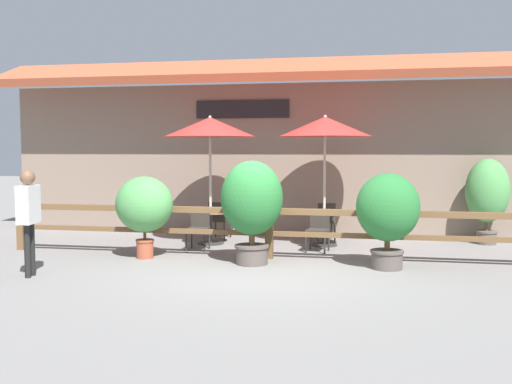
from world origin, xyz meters
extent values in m
plane|color=slate|center=(0.00, 0.00, 0.00)|extent=(60.00, 60.00, 0.00)
cube|color=gray|center=(0.00, 4.20, 1.80)|extent=(14.00, 0.40, 3.60)
cube|color=#B25133|center=(0.00, 3.65, 3.88)|extent=(14.28, 1.48, 0.70)
cube|color=black|center=(-1.14, 3.97, 3.00)|extent=(2.25, 0.04, 0.42)
cube|color=brown|center=(0.00, 1.05, 0.89)|extent=(10.40, 0.14, 0.11)
cube|color=brown|center=(0.00, 1.05, 0.47)|extent=(10.40, 0.10, 0.09)
cube|color=brown|center=(-5.13, 1.05, 0.47)|extent=(0.14, 0.14, 0.95)
cube|color=brown|center=(0.00, 1.05, 0.47)|extent=(0.14, 0.14, 0.95)
cylinder|color=#B7B2A8|center=(-1.52, 2.46, 1.19)|extent=(0.06, 0.06, 2.38)
cone|color=red|center=(-1.52, 2.46, 2.52)|extent=(1.95, 1.95, 0.42)
sphere|color=#B2ADA3|center=(-1.52, 2.46, 2.73)|extent=(0.07, 0.07, 0.07)
cylinder|color=olive|center=(-1.52, 2.46, 0.72)|extent=(1.01, 1.01, 0.05)
cylinder|color=#333333|center=(-1.52, 2.46, 0.35)|extent=(0.07, 0.07, 0.69)
cylinder|color=#333333|center=(-1.52, 2.46, 0.01)|extent=(0.56, 0.56, 0.03)
cube|color=#332D28|center=(-1.57, 1.67, 0.43)|extent=(0.42, 0.42, 0.05)
cube|color=#332D28|center=(-1.57, 1.86, 0.65)|extent=(0.40, 0.04, 0.40)
cylinder|color=#2D2D2D|center=(-1.76, 1.48, 0.20)|extent=(0.04, 0.04, 0.40)
cylinder|color=#2D2D2D|center=(-1.38, 1.48, 0.20)|extent=(0.04, 0.04, 0.40)
cylinder|color=#2D2D2D|center=(-1.76, 1.86, 0.20)|extent=(0.04, 0.04, 0.40)
cylinder|color=#2D2D2D|center=(-1.38, 1.86, 0.20)|extent=(0.04, 0.04, 0.40)
cube|color=#332D28|center=(-1.51, 3.24, 0.43)|extent=(0.48, 0.48, 0.05)
cube|color=#332D28|center=(-1.54, 3.05, 0.65)|extent=(0.40, 0.10, 0.40)
cylinder|color=#2D2D2D|center=(-1.30, 3.40, 0.20)|extent=(0.04, 0.04, 0.40)
cylinder|color=#2D2D2D|center=(-1.67, 3.46, 0.20)|extent=(0.04, 0.04, 0.40)
cylinder|color=#2D2D2D|center=(-1.36, 3.02, 0.20)|extent=(0.04, 0.04, 0.40)
cylinder|color=#2D2D2D|center=(-1.73, 3.08, 0.20)|extent=(0.04, 0.04, 0.40)
cylinder|color=#B7B2A8|center=(0.91, 2.69, 1.19)|extent=(0.06, 0.06, 2.38)
cone|color=red|center=(0.91, 2.69, 2.52)|extent=(1.95, 1.95, 0.42)
sphere|color=#B2ADA3|center=(0.91, 2.69, 2.73)|extent=(0.07, 0.07, 0.07)
cylinder|color=olive|center=(0.91, 2.69, 0.72)|extent=(1.01, 1.01, 0.05)
cylinder|color=#333333|center=(0.91, 2.69, 0.35)|extent=(0.07, 0.07, 0.69)
cylinder|color=#333333|center=(0.91, 2.69, 0.01)|extent=(0.56, 0.56, 0.03)
cube|color=#332D28|center=(0.83, 1.92, 0.43)|extent=(0.48, 0.48, 0.05)
cube|color=#332D28|center=(0.86, 2.11, 0.65)|extent=(0.40, 0.10, 0.40)
cylinder|color=#2D2D2D|center=(0.62, 1.76, 0.20)|extent=(0.04, 0.04, 0.40)
cylinder|color=#2D2D2D|center=(0.99, 1.70, 0.20)|extent=(0.04, 0.04, 0.40)
cylinder|color=#2D2D2D|center=(0.67, 2.13, 0.20)|extent=(0.04, 0.04, 0.40)
cylinder|color=#2D2D2D|center=(1.05, 2.08, 0.20)|extent=(0.04, 0.04, 0.40)
cube|color=#332D28|center=(0.88, 3.47, 0.43)|extent=(0.51, 0.51, 0.05)
cube|color=#332D28|center=(0.93, 3.29, 0.65)|extent=(0.40, 0.13, 0.40)
cylinder|color=#2D2D2D|center=(1.02, 3.70, 0.20)|extent=(0.04, 0.04, 0.40)
cylinder|color=#2D2D2D|center=(0.65, 3.61, 0.20)|extent=(0.04, 0.04, 0.40)
cylinder|color=#2D2D2D|center=(1.11, 3.33, 0.20)|extent=(0.04, 0.04, 0.40)
cylinder|color=#2D2D2D|center=(0.74, 3.24, 0.20)|extent=(0.04, 0.04, 0.40)
cylinder|color=#564C47|center=(2.14, 0.52, 0.16)|extent=(0.53, 0.53, 0.32)
cylinder|color=#564C47|center=(2.14, 0.52, 0.30)|extent=(0.57, 0.57, 0.04)
cylinder|color=brown|center=(2.14, 0.52, 0.50)|extent=(0.09, 0.09, 0.35)
ellipsoid|color=#287033|center=(2.14, 0.52, 1.06)|extent=(1.08, 0.97, 1.17)
cylinder|color=#9E4C33|center=(-2.31, 0.65, 0.18)|extent=(0.32, 0.32, 0.35)
cylinder|color=#9E4C33|center=(-2.31, 0.65, 0.33)|extent=(0.34, 0.34, 0.04)
cylinder|color=brown|center=(-2.31, 0.65, 0.51)|extent=(0.06, 0.06, 0.31)
ellipsoid|color=#4C934C|center=(-2.31, 0.65, 1.02)|extent=(1.08, 0.97, 1.05)
cylinder|color=#564C47|center=(-0.22, 0.49, 0.17)|extent=(0.57, 0.57, 0.34)
cylinder|color=#564C47|center=(-0.22, 0.49, 0.32)|extent=(0.62, 0.62, 0.04)
cylinder|color=brown|center=(-0.22, 0.49, 0.54)|extent=(0.10, 0.10, 0.40)
ellipsoid|color=#287033|center=(-0.22, 0.49, 1.18)|extent=(1.11, 1.00, 1.33)
cylinder|color=#564C47|center=(4.35, 3.55, 0.14)|extent=(0.42, 0.42, 0.29)
cylinder|color=#564C47|center=(4.35, 3.55, 0.27)|extent=(0.45, 0.45, 0.04)
cylinder|color=brown|center=(4.35, 3.55, 0.50)|extent=(0.08, 0.08, 0.41)
ellipsoid|color=#4C934C|center=(4.35, 3.55, 1.16)|extent=(0.92, 0.83, 1.37)
cylinder|color=black|center=(-3.55, -1.08, 0.43)|extent=(0.10, 0.10, 0.86)
cylinder|color=black|center=(-3.52, -1.25, 0.43)|extent=(0.10, 0.10, 0.86)
cube|color=silver|center=(-3.54, -1.17, 1.17)|extent=(0.28, 0.49, 0.61)
cylinder|color=silver|center=(-3.57, -0.91, 1.17)|extent=(0.08, 0.08, 0.58)
cylinder|color=silver|center=(-3.50, -1.43, 1.17)|extent=(0.08, 0.08, 0.58)
sphere|color=brown|center=(-3.54, -1.17, 1.60)|extent=(0.23, 0.23, 0.23)
camera|label=1|loc=(1.72, -9.38, 2.05)|focal=40.00mm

